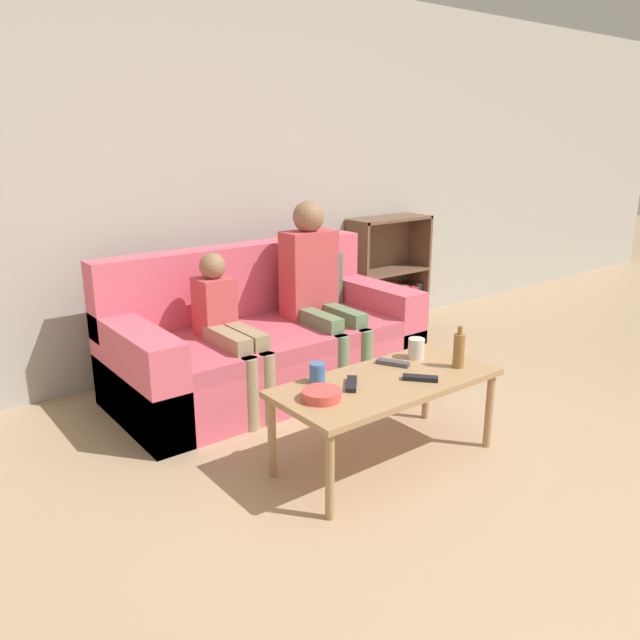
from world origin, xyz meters
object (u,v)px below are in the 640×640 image
object	(u,v)px
couch	(266,344)
tv_remote_2	(393,363)
person_adult	(316,281)
tv_remote_1	(352,384)
coffee_table	(387,388)
tv_remote_0	(420,378)
cup_near	(416,348)
bottle	(459,350)
person_child	(228,326)
bookshelf	(385,287)
cup_far	(317,373)
snack_bowl	(321,395)

from	to	relation	value
couch	tv_remote_2	world-z (taller)	couch
person_adult	tv_remote_2	distance (m)	1.02
couch	tv_remote_2	xyz separation A→B (m)	(0.10, -1.06, 0.16)
couch	tv_remote_2	distance (m)	1.08
couch	tv_remote_1	size ratio (longest dim) A/B	12.34
coffee_table	tv_remote_0	size ratio (longest dim) A/B	7.13
couch	person_adult	xyz separation A→B (m)	(0.34, -0.09, 0.38)
couch	person_adult	size ratio (longest dim) A/B	1.65
tv_remote_0	cup_near	bearing A→B (deg)	6.51
couch	bottle	xyz separation A→B (m)	(0.34, -1.29, 0.24)
bottle	person_child	bearing A→B (deg)	121.35
bookshelf	person_adult	world-z (taller)	person_adult
bookshelf	person_adult	bearing A→B (deg)	-153.55
bottle	tv_remote_0	bearing A→B (deg)	-178.65
tv_remote_1	bookshelf	bearing A→B (deg)	85.21
tv_remote_1	person_child	bearing A→B (deg)	138.07
coffee_table	person_adult	bearing A→B (deg)	69.78
cup_far	tv_remote_1	bearing A→B (deg)	-53.65
cup_far	bottle	world-z (taller)	bottle
coffee_table	tv_remote_1	xyz separation A→B (m)	(-0.19, 0.04, 0.05)
tv_remote_1	coffee_table	bearing A→B (deg)	30.03
couch	person_adult	world-z (taller)	person_adult
tv_remote_0	snack_bowl	bearing A→B (deg)	126.59
person_child	tv_remote_0	world-z (taller)	person_child
coffee_table	cup_near	bearing A→B (deg)	21.01
tv_remote_0	tv_remote_1	distance (m)	0.34
person_adult	tv_remote_0	xyz separation A→B (m)	(-0.28, -1.20, -0.22)
couch	bookshelf	size ratio (longest dim) A/B	2.09
person_child	cup_near	bearing A→B (deg)	-55.55
person_child	cup_far	distance (m)	0.86
bookshelf	person_adult	size ratio (longest dim) A/B	0.79
tv_remote_1	tv_remote_0	bearing A→B (deg)	17.14
bookshelf	cup_far	xyz separation A→B (m)	(-1.89, -1.51, 0.14)
person_adult	cup_far	distance (m)	1.17
tv_remote_2	coffee_table	bearing A→B (deg)	-169.49
person_adult	bottle	world-z (taller)	person_adult
person_child	bottle	bearing A→B (deg)	-58.53
person_adult	tv_remote_1	bearing A→B (deg)	-117.61
coffee_table	cup_near	distance (m)	0.37
bookshelf	tv_remote_2	world-z (taller)	bookshelf
tv_remote_2	snack_bowl	xyz separation A→B (m)	(-0.56, -0.12, 0.01)
person_child	bottle	size ratio (longest dim) A/B	4.18
tv_remote_2	snack_bowl	world-z (taller)	snack_bowl
tv_remote_2	tv_remote_1	bearing A→B (deg)	166.03
couch	snack_bowl	bearing A→B (deg)	-111.45
coffee_table	couch	bearing A→B (deg)	86.81
cup_far	bottle	xyz separation A→B (m)	(0.69, -0.28, 0.04)
bookshelf	bottle	distance (m)	2.16
coffee_table	person_child	bearing A→B (deg)	105.51
person_adult	cup_far	bearing A→B (deg)	-125.26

